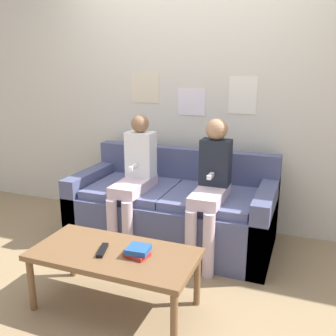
{
  "coord_description": "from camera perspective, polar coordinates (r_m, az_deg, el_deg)",
  "views": [
    {
      "loc": [
        1.09,
        -2.42,
        1.55
      ],
      "look_at": [
        0.0,
        0.4,
        0.72
      ],
      "focal_mm": 40.0,
      "sensor_mm": 36.0,
      "label": 1
    }
  ],
  "objects": [
    {
      "name": "wall_back",
      "position": [
        3.65,
        3.78,
        11.42
      ],
      "size": [
        8.0,
        0.06,
        2.6
      ],
      "color": "beige",
      "rests_on": "ground_plane"
    },
    {
      "name": "person_left",
      "position": [
        3.21,
        -5.15,
        -1.22
      ],
      "size": [
        0.24,
        0.57,
        1.14
      ],
      "color": "silver",
      "rests_on": "ground_plane"
    },
    {
      "name": "ground_plane",
      "position": [
        3.07,
        -2.81,
        -14.94
      ],
      "size": [
        10.0,
        10.0,
        0.0
      ],
      "primitive_type": "plane",
      "color": "#937A56"
    },
    {
      "name": "tv_remote",
      "position": [
        2.47,
        -9.97,
        -12.24
      ],
      "size": [
        0.09,
        0.17,
        0.02
      ],
      "rotation": [
        0.0,
        0.0,
        0.29
      ],
      "color": "black",
      "rests_on": "coffee_table"
    },
    {
      "name": "couch",
      "position": [
        3.39,
        0.8,
        -6.5
      ],
      "size": [
        1.76,
        0.84,
        0.8
      ],
      "color": "#4C5175",
      "rests_on": "ground_plane"
    },
    {
      "name": "person_right",
      "position": [
        2.98,
        6.56,
        -2.3
      ],
      "size": [
        0.24,
        0.57,
        1.15
      ],
      "color": "silver",
      "rests_on": "ground_plane"
    },
    {
      "name": "book_stack",
      "position": [
        2.39,
        -4.64,
        -12.54
      ],
      "size": [
        0.16,
        0.15,
        0.06
      ],
      "color": "red",
      "rests_on": "coffee_table"
    },
    {
      "name": "coffee_table",
      "position": [
        2.49,
        -8.21,
        -13.39
      ],
      "size": [
        1.06,
        0.52,
        0.4
      ],
      "color": "brown",
      "rests_on": "ground_plane"
    }
  ]
}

